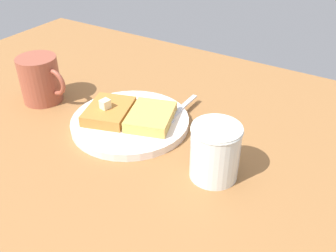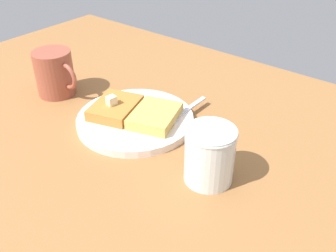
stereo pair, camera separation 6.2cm
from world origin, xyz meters
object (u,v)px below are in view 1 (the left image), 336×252
object	(u,v)px
syrup_jar	(215,154)
coffee_mug	(41,79)
plate	(130,121)
fork	(172,116)

from	to	relation	value
syrup_jar	coffee_mug	world-z (taller)	coffee_mug
plate	syrup_jar	xyz separation A→B (cm)	(19.49, -4.49, 3.20)
fork	syrup_jar	xyz separation A→B (cm)	(13.14, -9.29, 2.41)
plate	coffee_mug	size ratio (longest dim) A/B	2.00
syrup_jar	coffee_mug	distance (cm)	40.68
coffee_mug	fork	bearing A→B (deg)	13.43
plate	coffee_mug	distance (cm)	21.52
plate	syrup_jar	size ratio (longest dim) A/B	2.45
syrup_jar	coffee_mug	bearing A→B (deg)	176.14
plate	coffee_mug	world-z (taller)	coffee_mug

